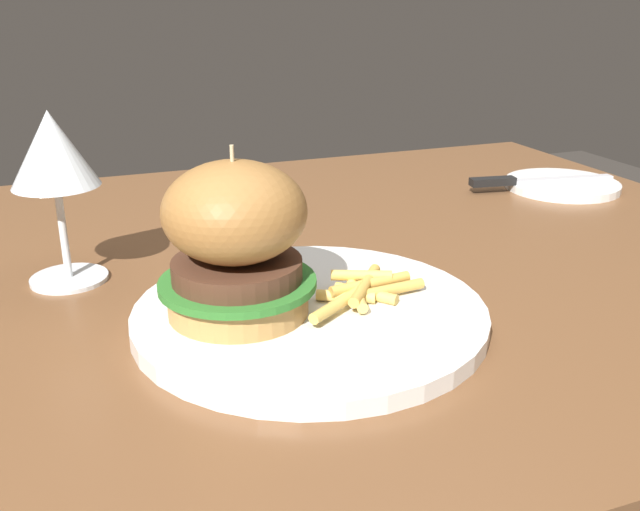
# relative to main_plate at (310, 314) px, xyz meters

# --- Properties ---
(dining_table) EXTENTS (1.11, 0.80, 0.74)m
(dining_table) POSITION_rel_main_plate_xyz_m (0.02, 0.14, -0.11)
(dining_table) COLOR brown
(dining_table) RESTS_ON ground
(main_plate) EXTENTS (0.28, 0.28, 0.01)m
(main_plate) POSITION_rel_main_plate_xyz_m (0.00, 0.00, 0.00)
(main_plate) COLOR white
(main_plate) RESTS_ON dining_table
(burger_sandwich) EXTENTS (0.12, 0.12, 0.13)m
(burger_sandwich) POSITION_rel_main_plate_xyz_m (-0.06, 0.01, 0.07)
(burger_sandwich) COLOR #B78447
(burger_sandwich) RESTS_ON main_plate
(fries_pile) EXTENTS (0.12, 0.08, 0.02)m
(fries_pile) POSITION_rel_main_plate_xyz_m (0.04, -0.00, 0.02)
(fries_pile) COLOR #E0B251
(fries_pile) RESTS_ON main_plate
(wine_glass) EXTENTS (0.08, 0.08, 0.16)m
(wine_glass) POSITION_rel_main_plate_xyz_m (-0.18, 0.16, 0.11)
(wine_glass) COLOR silver
(wine_glass) RESTS_ON dining_table
(bread_plate) EXTENTS (0.15, 0.15, 0.01)m
(bread_plate) POSITION_rel_main_plate_xyz_m (0.45, 0.26, -0.00)
(bread_plate) COLOR white
(bread_plate) RESTS_ON dining_table
(table_knife) EXTENTS (0.20, 0.05, 0.01)m
(table_knife) POSITION_rel_main_plate_xyz_m (0.40, 0.27, 0.01)
(table_knife) COLOR silver
(table_knife) RESTS_ON bread_plate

